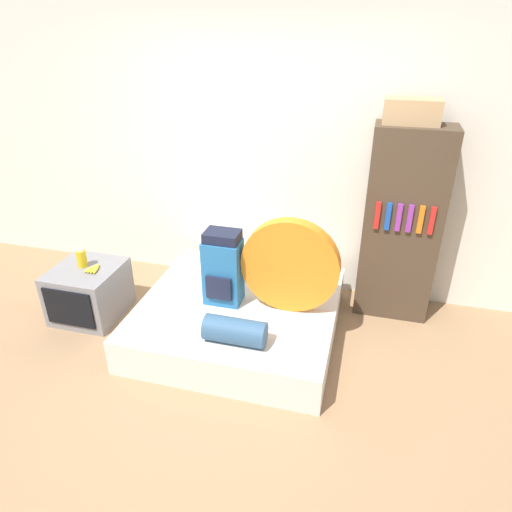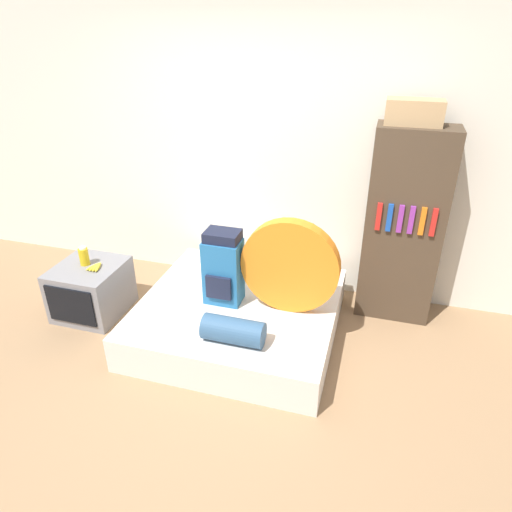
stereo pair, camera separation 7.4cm
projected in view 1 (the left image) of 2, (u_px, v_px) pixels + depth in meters
ground_plane at (205, 395)px, 3.30m from camera, size 16.00×16.00×0.00m
wall_back at (265, 155)px, 4.17m from camera, size 8.00×0.05×2.60m
bed at (239, 316)px, 3.90m from camera, size 1.61×1.57×0.30m
backpack at (223, 269)px, 3.70m from camera, size 0.30×0.25×0.63m
tent_bag at (290, 266)px, 3.57m from camera, size 0.78×0.11×0.78m
sleeping_roll at (235, 331)px, 3.31m from camera, size 0.46×0.20×0.20m
television at (89, 291)px, 4.09m from camera, size 0.56×0.60×0.47m
canister at (82, 258)px, 3.98m from camera, size 0.08×0.08×0.17m
banana_bunch at (94, 269)px, 3.95m from camera, size 0.12×0.16×0.03m
bookshelf at (401, 226)px, 3.87m from camera, size 0.63×0.35×1.69m
cardboard_box at (412, 111)px, 3.46m from camera, size 0.42×0.21×0.19m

